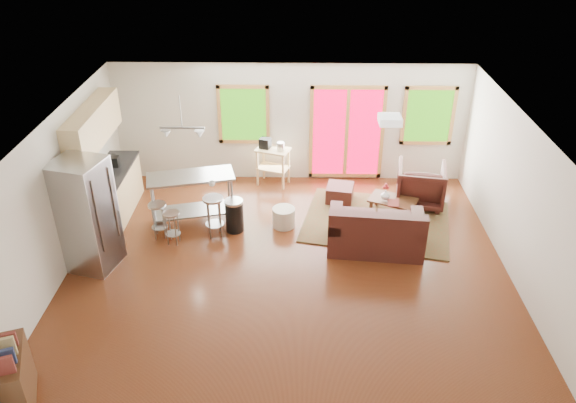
{
  "coord_description": "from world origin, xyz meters",
  "views": [
    {
      "loc": [
        0.15,
        -7.73,
        5.79
      ],
      "look_at": [
        0.0,
        0.3,
        1.2
      ],
      "focal_mm": 35.0,
      "sensor_mm": 36.0,
      "label": 1
    }
  ],
  "objects_px": {
    "loveseat": "(376,232)",
    "refrigerator": "(87,215)",
    "armchair": "(421,183)",
    "ottoman": "(340,193)",
    "island": "(192,191)",
    "rug": "(376,221)",
    "coffee_table": "(393,201)",
    "kitchen_cart": "(272,154)"
  },
  "relations": [
    {
      "from": "loveseat",
      "to": "kitchen_cart",
      "type": "distance_m",
      "value": 3.17
    },
    {
      "from": "coffee_table",
      "to": "armchair",
      "type": "height_order",
      "value": "armchair"
    },
    {
      "from": "loveseat",
      "to": "kitchen_cart",
      "type": "bearing_deg",
      "value": 134.03
    },
    {
      "from": "armchair",
      "to": "ottoman",
      "type": "bearing_deg",
      "value": 6.98
    },
    {
      "from": "armchair",
      "to": "island",
      "type": "bearing_deg",
      "value": 20.15
    },
    {
      "from": "rug",
      "to": "coffee_table",
      "type": "xyz_separation_m",
      "value": [
        0.34,
        0.27,
        0.3
      ]
    },
    {
      "from": "coffee_table",
      "to": "refrigerator",
      "type": "xyz_separation_m",
      "value": [
        -5.38,
        -1.74,
        0.67
      ]
    },
    {
      "from": "loveseat",
      "to": "coffee_table",
      "type": "distance_m",
      "value": 1.28
    },
    {
      "from": "coffee_table",
      "to": "armchair",
      "type": "distance_m",
      "value": 0.79
    },
    {
      "from": "rug",
      "to": "ottoman",
      "type": "xyz_separation_m",
      "value": [
        -0.67,
        0.82,
        0.16
      ]
    },
    {
      "from": "armchair",
      "to": "island",
      "type": "relative_size",
      "value": 0.56
    },
    {
      "from": "ottoman",
      "to": "loveseat",
      "type": "bearing_deg",
      "value": -73.08
    },
    {
      "from": "armchair",
      "to": "kitchen_cart",
      "type": "relative_size",
      "value": 0.91
    },
    {
      "from": "coffee_table",
      "to": "ottoman",
      "type": "distance_m",
      "value": 1.16
    },
    {
      "from": "ottoman",
      "to": "kitchen_cart",
      "type": "bearing_deg",
      "value": 152.76
    },
    {
      "from": "rug",
      "to": "loveseat",
      "type": "xyz_separation_m",
      "value": [
        -0.14,
        -0.91,
        0.34
      ]
    },
    {
      "from": "ottoman",
      "to": "kitchen_cart",
      "type": "height_order",
      "value": "kitchen_cart"
    },
    {
      "from": "coffee_table",
      "to": "rug",
      "type": "bearing_deg",
      "value": -141.36
    },
    {
      "from": "coffee_table",
      "to": "kitchen_cart",
      "type": "height_order",
      "value": "kitchen_cart"
    },
    {
      "from": "loveseat",
      "to": "island",
      "type": "relative_size",
      "value": 1.03
    },
    {
      "from": "armchair",
      "to": "refrigerator",
      "type": "bearing_deg",
      "value": 30.14
    },
    {
      "from": "loveseat",
      "to": "island",
      "type": "height_order",
      "value": "island"
    },
    {
      "from": "island",
      "to": "kitchen_cart",
      "type": "bearing_deg",
      "value": 48.32
    },
    {
      "from": "loveseat",
      "to": "kitchen_cart",
      "type": "xyz_separation_m",
      "value": [
        -1.96,
        2.47,
        0.37
      ]
    },
    {
      "from": "loveseat",
      "to": "ottoman",
      "type": "bearing_deg",
      "value": 112.57
    },
    {
      "from": "coffee_table",
      "to": "ottoman",
      "type": "height_order",
      "value": "coffee_table"
    },
    {
      "from": "refrigerator",
      "to": "island",
      "type": "distance_m",
      "value": 2.06
    },
    {
      "from": "kitchen_cart",
      "to": "rug",
      "type": "bearing_deg",
      "value": -36.56
    },
    {
      "from": "loveseat",
      "to": "armchair",
      "type": "height_order",
      "value": "armchair"
    },
    {
      "from": "rug",
      "to": "kitchen_cart",
      "type": "relative_size",
      "value": 2.6
    },
    {
      "from": "island",
      "to": "rug",
      "type": "bearing_deg",
      "value": 1.21
    },
    {
      "from": "ottoman",
      "to": "island",
      "type": "bearing_deg",
      "value": -162.73
    },
    {
      "from": "refrigerator",
      "to": "island",
      "type": "height_order",
      "value": "refrigerator"
    },
    {
      "from": "ottoman",
      "to": "refrigerator",
      "type": "xyz_separation_m",
      "value": [
        -4.37,
        -2.29,
        0.81
      ]
    },
    {
      "from": "loveseat",
      "to": "refrigerator",
      "type": "bearing_deg",
      "value": -167.89
    },
    {
      "from": "rug",
      "to": "loveseat",
      "type": "bearing_deg",
      "value": -98.85
    },
    {
      "from": "rug",
      "to": "ottoman",
      "type": "bearing_deg",
      "value": 129.22
    },
    {
      "from": "loveseat",
      "to": "island",
      "type": "bearing_deg",
      "value": 171.82
    },
    {
      "from": "kitchen_cart",
      "to": "refrigerator",
      "type": "bearing_deg",
      "value": -134.2
    },
    {
      "from": "armchair",
      "to": "refrigerator",
      "type": "relative_size",
      "value": 0.49
    },
    {
      "from": "refrigerator",
      "to": "kitchen_cart",
      "type": "relative_size",
      "value": 1.86
    },
    {
      "from": "rug",
      "to": "ottoman",
      "type": "relative_size",
      "value": 5.2
    }
  ]
}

